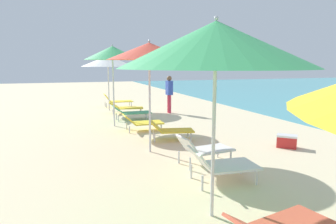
{
  "coord_description": "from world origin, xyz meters",
  "views": [
    {
      "loc": [
        -1.84,
        2.88,
        2.14
      ],
      "look_at": [
        0.33,
        9.3,
        1.06
      ],
      "focal_mm": 32.4,
      "sensor_mm": 36.0,
      "label": 1
    }
  ],
  "objects": [
    {
      "name": "umbrella_farthest",
      "position": [
        0.04,
        16.92,
        2.26
      ],
      "size": [
        2.41,
        2.41,
        2.57
      ],
      "color": "silver",
      "rests_on": "ground"
    },
    {
      "name": "umbrella_fourth",
      "position": [
        0.06,
        9.85,
        2.43
      ],
      "size": [
        2.01,
        2.01,
        2.69
      ],
      "color": "silver",
      "rests_on": "ground"
    },
    {
      "name": "lounger_fifth_inland",
      "position": [
        0.46,
        12.27,
        0.28
      ],
      "size": [
        1.28,
        0.68,
        0.54
      ],
      "rotation": [
        0.0,
        0.0,
        -0.03
      ],
      "color": "yellow",
      "rests_on": "ground"
    },
    {
      "name": "lounger_fourth_shoreside",
      "position": [
        0.92,
        10.81,
        0.3
      ],
      "size": [
        1.33,
        0.81,
        0.58
      ],
      "rotation": [
        0.0,
        0.0,
        -0.21
      ],
      "color": "yellow",
      "rests_on": "ground"
    },
    {
      "name": "cooler_box",
      "position": [
        3.51,
        9.09,
        0.17
      ],
      "size": [
        0.57,
        0.56,
        0.33
      ],
      "color": "red",
      "rests_on": "ground"
    },
    {
      "name": "lounger_fourth_inland",
      "position": [
        0.91,
        8.6,
        0.34
      ],
      "size": [
        1.25,
        0.73,
        0.66
      ],
      "rotation": [
        0.0,
        0.0,
        0.13
      ],
      "color": "white",
      "rests_on": "ground"
    },
    {
      "name": "umbrella_fifth",
      "position": [
        -0.29,
        13.28,
        2.5
      ],
      "size": [
        1.9,
        1.9,
        2.79
      ],
      "color": "silver",
      "rests_on": "ground"
    },
    {
      "name": "lounger_fifth_shoreside",
      "position": [
        0.52,
        14.26,
        0.31
      ],
      "size": [
        1.46,
        0.59,
        0.57
      ],
      "rotation": [
        0.0,
        0.0,
        0.0
      ],
      "color": "#4CA572",
      "rests_on": "ground"
    },
    {
      "name": "lounger_third_shoreside",
      "position": [
        0.78,
        7.58,
        0.34
      ],
      "size": [
        1.26,
        0.79,
        0.65
      ],
      "rotation": [
        0.0,
        0.0,
        -0.08
      ],
      "color": "white",
      "rests_on": "ground"
    },
    {
      "name": "umbrella_third",
      "position": [
        0.04,
        6.5,
        2.38
      ],
      "size": [
        2.59,
        2.59,
        2.75
      ],
      "color": "silver",
      "rests_on": "ground"
    },
    {
      "name": "lounger_farthest_inland",
      "position": [
        0.62,
        15.95,
        0.26
      ],
      "size": [
        1.55,
        0.81,
        0.52
      ],
      "rotation": [
        0.0,
        0.0,
        -0.17
      ],
      "color": "yellow",
      "rests_on": "ground"
    },
    {
      "name": "lounger_farthest_shoreside",
      "position": [
        0.59,
        17.98,
        0.33
      ],
      "size": [
        1.41,
        0.61,
        0.68
      ],
      "rotation": [
        0.0,
        0.0,
        -0.0
      ],
      "color": "yellow",
      "rests_on": "ground"
    },
    {
      "name": "person_walking_near",
      "position": [
        2.44,
        15.34,
        0.99
      ],
      "size": [
        0.23,
        0.37,
        1.63
      ],
      "rotation": [
        0.0,
        0.0,
        0.03
      ],
      "color": "#D8334C",
      "rests_on": "ground"
    }
  ]
}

